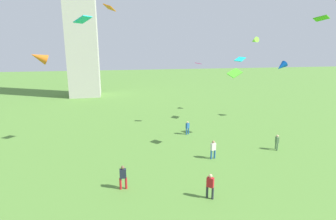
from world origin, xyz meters
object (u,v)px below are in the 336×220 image
object	(u,v)px
person_2	(210,185)
kite_flying_8	(39,57)
person_1	(123,176)
person_4	(213,149)
kite_flying_4	(235,73)
person_0	(277,141)
kite_flying_5	(254,41)
person_3	(187,127)
kite_flying_6	(83,20)
kite_flying_1	(198,63)
kite_flying_2	(109,8)
kite_flying_0	(321,18)
kite_flying_7	(281,66)
kite_flying_3	(240,59)

from	to	relation	value
person_2	kite_flying_8	size ratio (longest dim) A/B	0.88
person_1	person_2	size ratio (longest dim) A/B	1.01
person_4	kite_flying_4	distance (m)	7.44
person_0	kite_flying_5	size ratio (longest dim) A/B	1.11
person_3	kite_flying_6	size ratio (longest dim) A/B	1.18
person_0	kite_flying_4	bearing A→B (deg)	-92.70
person_0	person_4	world-z (taller)	person_4
person_2	kite_flying_1	xyz separation A→B (m)	(4.57, 16.81, 7.20)
person_1	kite_flying_2	size ratio (longest dim) A/B	1.32
kite_flying_2	kite_flying_4	xyz separation A→B (m)	(11.35, -2.24, -5.83)
kite_flying_8	kite_flying_0	bearing A→B (deg)	56.74
person_4	person_0	bearing A→B (deg)	170.08
kite_flying_1	kite_flying_7	distance (m)	12.41
person_2	person_3	xyz separation A→B (m)	(2.37, 13.64, -0.10)
kite_flying_1	kite_flying_6	size ratio (longest dim) A/B	0.70
person_4	kite_flying_6	bearing A→B (deg)	-8.36
person_1	person_3	size ratio (longest dim) A/B	1.13
person_3	kite_flying_0	bearing A→B (deg)	124.58
kite_flying_2	person_4	bearing A→B (deg)	-88.96
person_4	kite_flying_0	xyz separation A→B (m)	(11.46, 1.78, 11.94)
kite_flying_5	kite_flying_6	world-z (taller)	kite_flying_6
kite_flying_1	kite_flying_2	distance (m)	13.69
person_2	kite_flying_6	bearing A→B (deg)	7.81
person_4	kite_flying_5	size ratio (longest dim) A/B	1.23
person_1	kite_flying_7	bearing A→B (deg)	35.53
kite_flying_0	kite_flying_3	size ratio (longest dim) A/B	0.81
person_0	kite_flying_1	xyz separation A→B (m)	(-5.26, 9.84, 7.31)
kite_flying_2	kite_flying_1	bearing A→B (deg)	-33.25
person_2	kite_flying_7	distance (m)	25.27
person_0	kite_flying_5	xyz separation A→B (m)	(5.36, 15.21, 10.30)
kite_flying_8	kite_flying_5	bearing A→B (deg)	84.95
kite_flying_0	kite_flying_8	size ratio (longest dim) A/B	0.71
person_1	person_3	world-z (taller)	person_1
person_1	kite_flying_8	bearing A→B (deg)	125.30
person_2	kite_flying_2	world-z (taller)	kite_flying_2
person_0	person_3	distance (m)	10.00
person_1	kite_flying_4	world-z (taller)	kite_flying_4
kite_flying_1	kite_flying_3	world-z (taller)	kite_flying_3
kite_flying_5	person_4	bearing A→B (deg)	44.04
person_1	kite_flying_3	world-z (taller)	kite_flying_3
person_1	kite_flying_1	bearing A→B (deg)	56.20
person_2	kite_flying_0	xyz separation A→B (m)	(14.16, 8.06, 11.92)
kite_flying_0	person_3	bearing A→B (deg)	-142.50
kite_flying_1	kite_flying_0	bearing A→B (deg)	-23.59
person_4	kite_flying_8	xyz separation A→B (m)	(-16.04, 7.79, 8.20)
person_0	kite_flying_0	xyz separation A→B (m)	(4.34, 1.09, 12.04)
person_0	kite_flying_4	world-z (taller)	kite_flying_4
person_2	kite_flying_7	xyz separation A→B (m)	(16.95, 17.53, 6.60)
person_2	kite_flying_3	xyz separation A→B (m)	(10.61, 17.45, 7.64)
kite_flying_0	kite_flying_6	distance (m)	22.41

